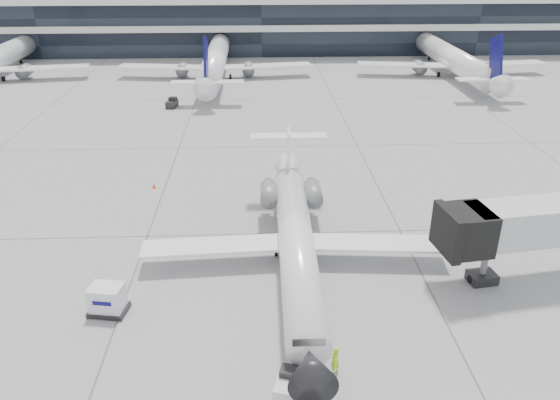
{
  "coord_description": "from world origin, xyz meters",
  "views": [
    {
      "loc": [
        -1.26,
        -37.68,
        21.02
      ],
      "look_at": [
        0.44,
        0.69,
        2.6
      ],
      "focal_mm": 35.0,
      "sensor_mm": 36.0,
      "label": 1
    }
  ],
  "objects_px": {
    "ramp_worker": "(335,360)",
    "regional_jet": "(296,237)",
    "baggage_tug": "(288,384)",
    "cargo_uld": "(107,300)"
  },
  "relations": [
    {
      "from": "ramp_worker",
      "to": "cargo_uld",
      "type": "xyz_separation_m",
      "value": [
        -13.34,
        5.8,
        0.09
      ]
    },
    {
      "from": "regional_jet",
      "to": "ramp_worker",
      "type": "height_order",
      "value": "regional_jet"
    },
    {
      "from": "ramp_worker",
      "to": "baggage_tug",
      "type": "xyz_separation_m",
      "value": [
        -2.58,
        -1.34,
        -0.3
      ]
    },
    {
      "from": "regional_jet",
      "to": "cargo_uld",
      "type": "xyz_separation_m",
      "value": [
        -12.0,
        -5.21,
        -1.21
      ]
    },
    {
      "from": "baggage_tug",
      "to": "cargo_uld",
      "type": "height_order",
      "value": "cargo_uld"
    },
    {
      "from": "baggage_tug",
      "to": "cargo_uld",
      "type": "bearing_deg",
      "value": 163.04
    },
    {
      "from": "regional_jet",
      "to": "baggage_tug",
      "type": "distance_m",
      "value": 12.52
    },
    {
      "from": "ramp_worker",
      "to": "regional_jet",
      "type": "bearing_deg",
      "value": -122.22
    },
    {
      "from": "baggage_tug",
      "to": "ramp_worker",
      "type": "bearing_deg",
      "value": 44.09
    },
    {
      "from": "cargo_uld",
      "to": "regional_jet",
      "type": "bearing_deg",
      "value": 33.09
    }
  ]
}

